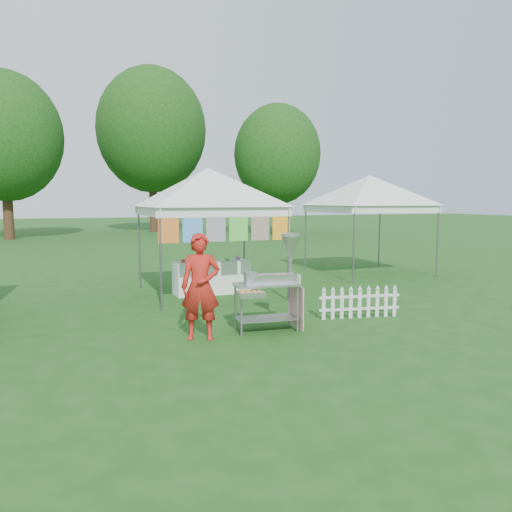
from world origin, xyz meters
name	(u,v)px	position (x,y,z in m)	size (l,w,h in m)	color
ground	(265,329)	(0.00, 0.00, 0.00)	(120.00, 120.00, 0.00)	#1A4A15
canopy_main	(208,168)	(0.00, 3.49, 2.99)	(4.24, 4.24, 3.45)	#59595E
canopy_right	(370,175)	(5.50, 5.00, 2.99)	(4.24, 4.24, 3.45)	#59595E
tree_left	(4,136)	(-6.00, 24.00, 5.83)	(6.40, 6.40, 9.53)	#3A2515
tree_mid	(152,130)	(3.00, 28.00, 7.14)	(7.60, 7.60, 11.52)	#3A2515
tree_right	(277,155)	(10.00, 22.00, 5.18)	(5.60, 5.60, 8.42)	#3A2515
donut_cart	(276,274)	(0.13, -0.18, 0.99)	(1.27, 0.79, 1.67)	gray
vendor	(201,287)	(-1.22, -0.23, 0.86)	(0.63, 0.41, 1.73)	#B41D16
picket_fence	(360,303)	(1.99, 0.07, 0.29)	(1.60, 0.32, 0.56)	silver
display_table	(212,277)	(0.10, 3.60, 0.39)	(1.80, 0.70, 0.78)	white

